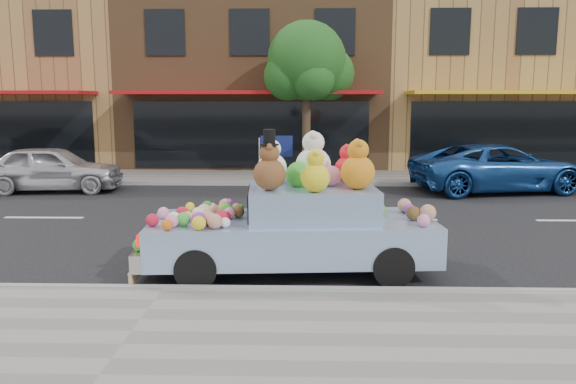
{
  "coord_description": "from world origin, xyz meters",
  "views": [
    {
      "loc": [
        1.9,
        -12.34,
        2.65
      ],
      "look_at": [
        1.67,
        -3.82,
        1.25
      ],
      "focal_mm": 35.0,
      "sensor_mm": 36.0,
      "label": 1
    }
  ],
  "objects_px": {
    "street_tree": "(307,68)",
    "art_car": "(294,222)",
    "car_silver": "(52,168)",
    "car_blue": "(499,168)"
  },
  "relations": [
    {
      "from": "street_tree",
      "to": "art_car",
      "type": "bearing_deg",
      "value": -91.44
    },
    {
      "from": "car_silver",
      "to": "art_car",
      "type": "relative_size",
      "value": 0.87
    },
    {
      "from": "street_tree",
      "to": "car_silver",
      "type": "relative_size",
      "value": 1.31
    },
    {
      "from": "car_silver",
      "to": "car_blue",
      "type": "distance_m",
      "value": 13.02
    },
    {
      "from": "car_blue",
      "to": "art_car",
      "type": "distance_m",
      "value": 9.85
    },
    {
      "from": "car_blue",
      "to": "art_car",
      "type": "height_order",
      "value": "art_car"
    },
    {
      "from": "car_silver",
      "to": "street_tree",
      "type": "bearing_deg",
      "value": -74.56
    },
    {
      "from": "street_tree",
      "to": "art_car",
      "type": "xyz_separation_m",
      "value": [
        -0.26,
        -10.45,
        -2.89
      ]
    },
    {
      "from": "street_tree",
      "to": "car_silver",
      "type": "bearing_deg",
      "value": -158.91
    },
    {
      "from": "street_tree",
      "to": "car_blue",
      "type": "bearing_deg",
      "value": -24.27
    }
  ]
}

